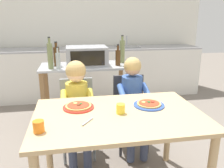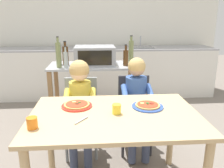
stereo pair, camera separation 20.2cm
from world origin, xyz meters
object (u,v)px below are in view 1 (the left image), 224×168
Objects in this scene: child_in_blue_striped_shirt at (133,95)px; dining_chair_left at (78,112)px; child_in_yellow_shirt at (77,99)px; dining_table at (119,125)px; bottle_tall_green_wine at (57,56)px; dining_chair_right at (130,107)px; toaster_oven at (87,56)px; pizza_plate_red_rimmed at (78,106)px; serving_spoon at (88,121)px; pizza_plate_blue_rimmed at (149,104)px; drinking_cup_yellow at (120,108)px; drinking_cup_orange at (39,126)px; kitchen_island_cart at (86,86)px; bottle_dark_olive_oil at (118,57)px; bottle_brown_beer at (50,56)px; bottle_slim_sauce at (58,60)px; bottle_squat_spirits at (122,51)px; bottle_clear_vinegar at (50,55)px.

dining_chair_left is at bearing 171.98° from child_in_blue_striped_shirt.
child_in_yellow_shirt is (0.00, -0.12, 0.19)m from dining_chair_left.
bottle_tall_green_wine is at bearing 111.65° from dining_table.
toaster_oven is at bearing 126.25° from dining_chair_right.
pizza_plate_red_rimmed is (0.21, -1.13, -0.24)m from bottle_tall_green_wine.
toaster_oven is 3.61× the size of serving_spoon.
dining_chair_right reaches higher than pizza_plate_blue_rimmed.
serving_spoon reaches higher than dining_table.
dining_chair_right reaches higher than serving_spoon.
dining_chair_left is 1.00× the size of dining_chair_right.
dining_table is 0.14m from drinking_cup_yellow.
dining_table is at bearing 19.45° from drinking_cup_orange.
serving_spoon is (-0.08, -1.41, 0.17)m from kitchen_island_cart.
bottle_dark_olive_oil is at bearing 78.84° from dining_table.
drinking_cup_orange is at bearing -159.82° from pizza_plate_blue_rimmed.
drinking_cup_yellow is at bearing -65.39° from bottle_brown_beer.
drinking_cup_yellow is at bearing -158.13° from pizza_plate_blue_rimmed.
toaster_oven reaches higher than dining_table.
toaster_oven is 0.81m from dining_chair_left.
toaster_oven is at bearing -6.61° from bottle_brown_beer.
toaster_oven is 2.00× the size of pizza_plate_red_rimmed.
pizza_plate_blue_rimmed is 0.29m from drinking_cup_yellow.
dining_chair_right is 0.22m from child_in_blue_striped_shirt.
dining_chair_left is at bearing -176.07° from dining_chair_right.
kitchen_island_cart is at bearing 83.46° from pizza_plate_red_rimmed.
child_in_blue_striped_shirt is at bearing -34.10° from bottle_slim_sauce.
bottle_dark_olive_oil is at bearing -7.09° from bottle_tall_green_wine.
pizza_plate_blue_rimmed is 0.57m from serving_spoon.
drinking_cup_yellow is (0.32, -0.68, 0.29)m from dining_chair_left.
dining_table is (0.52, -1.30, -0.35)m from bottle_tall_green_wine.
drinking_cup_yellow is at bearing -27.31° from pizza_plate_red_rimmed.
bottle_dark_olive_oil is at bearing -13.92° from toaster_oven.
kitchen_island_cart is 0.74m from dining_chair_right.
child_in_blue_striped_shirt is (0.04, -0.61, -0.30)m from bottle_dark_olive_oil.
bottle_squat_spirits is 0.35× the size of child_in_yellow_shirt.
kitchen_island_cart is at bearing -171.40° from bottle_squat_spirits.
child_in_yellow_shirt is 4.05× the size of pizza_plate_red_rimmed.
bottle_dark_olive_oil is 0.74m from bottle_slim_sauce.
pizza_plate_red_rimmed is at bearing -78.73° from bottle_slim_sauce.
bottle_slim_sauce is (-0.32, -0.18, 0.39)m from kitchen_island_cart.
child_in_yellow_shirt is at bearing -64.94° from bottle_clear_vinegar.
drinking_cup_orange is (-0.08, -1.32, -0.19)m from bottle_slim_sauce.
drinking_cup_orange is at bearing -93.31° from bottle_slim_sauce.
bottle_tall_green_wine is (-0.75, 0.09, 0.02)m from bottle_dark_olive_oil.
dining_chair_left is 0.80m from drinking_cup_yellow.
bottle_tall_green_wine is 0.37× the size of dining_chair_left.
bottle_tall_green_wine is 1.11m from child_in_blue_striped_shirt.
drinking_cup_orange reaches higher than serving_spoon.
bottle_brown_beer is 3.66× the size of drinking_cup_orange.
bottle_slim_sauce is at bearing -163.01° from bottle_squat_spirits.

